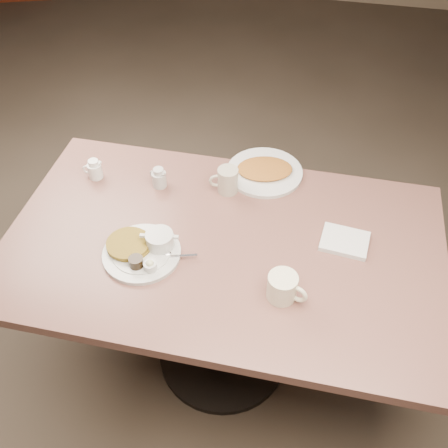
% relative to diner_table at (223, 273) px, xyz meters
% --- Properties ---
extents(room, '(7.04, 8.04, 2.84)m').
position_rel_diner_table_xyz_m(room, '(0.00, 0.00, 0.82)').
color(room, '#4C3F33').
rests_on(room, ground).
extents(diner_table, '(1.50, 0.90, 0.75)m').
position_rel_diner_table_xyz_m(diner_table, '(0.00, 0.00, 0.00)').
color(diner_table, '#84564C').
rests_on(diner_table, ground).
extents(main_plate, '(0.34, 0.30, 0.07)m').
position_rel_diner_table_xyz_m(main_plate, '(-0.25, -0.10, 0.19)').
color(main_plate, silver).
rests_on(main_plate, diner_table).
extents(coffee_mug_near, '(0.14, 0.12, 0.09)m').
position_rel_diner_table_xyz_m(coffee_mug_near, '(0.23, -0.18, 0.22)').
color(coffee_mug_near, '#F2EECB').
rests_on(coffee_mug_near, diner_table).
extents(napkin, '(0.17, 0.14, 0.02)m').
position_rel_diner_table_xyz_m(napkin, '(0.41, 0.08, 0.18)').
color(napkin, silver).
rests_on(napkin, diner_table).
extents(coffee_mug_far, '(0.12, 0.09, 0.10)m').
position_rel_diner_table_xyz_m(coffee_mug_far, '(-0.04, 0.26, 0.22)').
color(coffee_mug_far, '#B9B19C').
rests_on(coffee_mug_far, diner_table).
extents(creamer_left, '(0.08, 0.07, 0.08)m').
position_rel_diner_table_xyz_m(creamer_left, '(-0.56, 0.23, 0.21)').
color(creamer_left, white).
rests_on(creamer_left, diner_table).
extents(creamer_right, '(0.08, 0.06, 0.08)m').
position_rel_diner_table_xyz_m(creamer_right, '(-0.30, 0.24, 0.21)').
color(creamer_right, '#BAB9B6').
rests_on(creamer_right, diner_table).
extents(hash_plate, '(0.36, 0.36, 0.04)m').
position_rel_diner_table_xyz_m(hash_plate, '(0.08, 0.39, 0.18)').
color(hash_plate, silver).
rests_on(hash_plate, diner_table).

